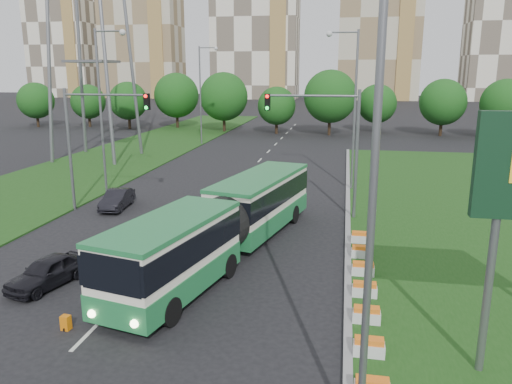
% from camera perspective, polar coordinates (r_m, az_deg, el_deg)
% --- Properties ---
extents(ground, '(360.00, 360.00, 0.00)m').
position_cam_1_polar(ground, '(23.17, -4.88, -9.37)').
color(ground, black).
rests_on(ground, ground).
extents(grass_median, '(14.00, 60.00, 0.15)m').
position_cam_1_polar(grass_median, '(30.83, 23.51, -4.43)').
color(grass_median, '#194413').
rests_on(grass_median, ground).
extents(median_kerb, '(0.30, 60.00, 0.18)m').
position_cam_1_polar(median_kerb, '(29.94, 10.46, -3.98)').
color(median_kerb, gray).
rests_on(median_kerb, ground).
extents(left_verge, '(12.00, 110.00, 0.10)m').
position_cam_1_polar(left_verge, '(52.13, -17.03, 3.11)').
color(left_verge, '#194413').
rests_on(left_verge, ground).
extents(lane_markings, '(0.20, 100.00, 0.01)m').
position_cam_1_polar(lane_markings, '(42.46, -1.84, 1.35)').
color(lane_markings, silver).
rests_on(lane_markings, ground).
extents(flower_planters, '(1.10, 13.70, 0.60)m').
position_cam_1_polar(flower_planters, '(21.03, 12.30, -10.80)').
color(flower_planters, silver).
rests_on(flower_planters, grass_median).
extents(traffic_mast_median, '(5.76, 0.32, 8.00)m').
position_cam_1_polar(traffic_mast_median, '(30.81, 8.50, 6.62)').
color(traffic_mast_median, slate).
rests_on(traffic_mast_median, ground).
extents(traffic_mast_left, '(5.76, 0.32, 8.00)m').
position_cam_1_polar(traffic_mast_left, '(33.85, -18.33, 6.70)').
color(traffic_mast_left, slate).
rests_on(traffic_mast_left, ground).
extents(street_lamps, '(36.00, 60.00, 12.00)m').
position_cam_1_polar(street_lamps, '(31.92, -5.69, 8.11)').
color(street_lamps, slate).
rests_on(street_lamps, ground).
extents(tree_line, '(120.00, 8.00, 9.00)m').
position_cam_1_polar(tree_line, '(75.83, 13.63, 9.84)').
color(tree_line, '#144312').
rests_on(tree_line, ground).
extents(apartment_tower_west, '(26.00, 15.00, 48.00)m').
position_cam_1_polar(apartment_tower_west, '(185.23, -12.93, 17.95)').
color(apartment_tower_west, beige).
rests_on(apartment_tower_west, ground).
extents(apartment_tower_cwest, '(28.00, 15.00, 52.00)m').
position_cam_1_polar(apartment_tower_cwest, '(174.13, -0.02, 19.24)').
color(apartment_tower_cwest, white).
rests_on(apartment_tower_cwest, ground).
extents(apartment_tower_ceast, '(25.00, 15.00, 50.00)m').
position_cam_1_polar(apartment_tower_ceast, '(171.57, 13.99, 18.60)').
color(apartment_tower_ceast, beige).
rests_on(apartment_tower_ceast, ground).
extents(midrise_west, '(22.00, 14.00, 36.00)m').
position_cam_1_polar(midrise_west, '(198.26, -21.14, 15.36)').
color(midrise_west, white).
rests_on(midrise_west, ground).
extents(articulated_bus, '(2.73, 17.54, 2.89)m').
position_cam_1_polar(articulated_bus, '(24.83, -3.72, -3.41)').
color(articulated_bus, white).
rests_on(articulated_bus, ground).
extents(car_left_near, '(2.44, 4.07, 1.30)m').
position_cam_1_polar(car_left_near, '(23.50, -22.73, -8.40)').
color(car_left_near, black).
rests_on(car_left_near, ground).
extents(car_left_far, '(1.77, 3.99, 1.27)m').
position_cam_1_polar(car_left_far, '(34.91, -15.59, -0.80)').
color(car_left_far, black).
rests_on(car_left_far, ground).
extents(pedestrian, '(0.48, 0.63, 1.54)m').
position_cam_1_polar(pedestrian, '(20.36, -15.87, -10.88)').
color(pedestrian, gray).
rests_on(pedestrian, ground).
extents(shopping_trolley, '(0.31, 0.33, 0.54)m').
position_cam_1_polar(shopping_trolley, '(19.69, -20.91, -13.79)').
color(shopping_trolley, orange).
rests_on(shopping_trolley, ground).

